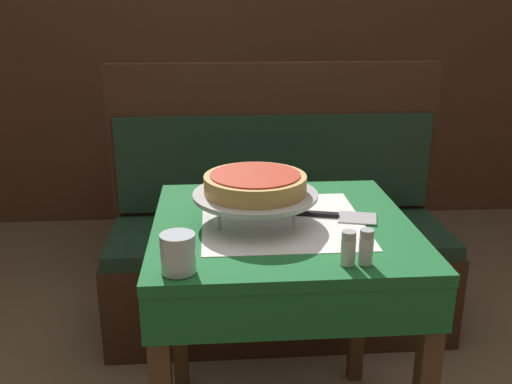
{
  "coord_description": "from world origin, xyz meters",
  "views": [
    {
      "loc": [
        -0.18,
        -1.46,
        1.35
      ],
      "look_at": [
        -0.08,
        -0.03,
        0.86
      ],
      "focal_mm": 40.0,
      "sensor_mm": 36.0,
      "label": 1
    }
  ],
  "objects_px": {
    "dining_table_front": "(282,255)",
    "pizza_server": "(331,216)",
    "booth_bench": "(278,254)",
    "deep_dish_pizza": "(255,183)",
    "pizza_pan_stand": "(255,196)",
    "pepper_shaker": "(366,247)",
    "dining_table_rear": "(207,138)",
    "salt_shaker": "(348,248)",
    "condiment_caddy": "(212,107)",
    "water_glass_near": "(178,253)"
  },
  "relations": [
    {
      "from": "deep_dish_pizza",
      "to": "dining_table_front",
      "type": "bearing_deg",
      "value": -1.3
    },
    {
      "from": "water_glass_near",
      "to": "salt_shaker",
      "type": "xyz_separation_m",
      "value": [
        0.39,
        0.01,
        -0.01
      ]
    },
    {
      "from": "deep_dish_pizza",
      "to": "pizza_server",
      "type": "relative_size",
      "value": 0.99
    },
    {
      "from": "booth_bench",
      "to": "pizza_pan_stand",
      "type": "height_order",
      "value": "booth_bench"
    },
    {
      "from": "booth_bench",
      "to": "pizza_server",
      "type": "bearing_deg",
      "value": -85.19
    },
    {
      "from": "booth_bench",
      "to": "pizza_server",
      "type": "height_order",
      "value": "booth_bench"
    },
    {
      "from": "dining_table_front",
      "to": "water_glass_near",
      "type": "relative_size",
      "value": 8.48
    },
    {
      "from": "booth_bench",
      "to": "deep_dish_pizza",
      "type": "distance_m",
      "value": 0.95
    },
    {
      "from": "dining_table_rear",
      "to": "pizza_server",
      "type": "xyz_separation_m",
      "value": [
        0.36,
        -1.49,
        0.12
      ]
    },
    {
      "from": "dining_table_rear",
      "to": "deep_dish_pizza",
      "type": "relative_size",
      "value": 2.77
    },
    {
      "from": "dining_table_front",
      "to": "pizza_server",
      "type": "bearing_deg",
      "value": 7.54
    },
    {
      "from": "dining_table_front",
      "to": "deep_dish_pizza",
      "type": "relative_size",
      "value": 2.76
    },
    {
      "from": "dining_table_rear",
      "to": "booth_bench",
      "type": "xyz_separation_m",
      "value": [
        0.3,
        -0.75,
        -0.34
      ]
    },
    {
      "from": "deep_dish_pizza",
      "to": "salt_shaker",
      "type": "distance_m",
      "value": 0.35
    },
    {
      "from": "dining_table_front",
      "to": "booth_bench",
      "type": "distance_m",
      "value": 0.84
    },
    {
      "from": "condiment_caddy",
      "to": "pepper_shaker",
      "type": "bearing_deg",
      "value": -79.23
    },
    {
      "from": "dining_table_rear",
      "to": "pepper_shaker",
      "type": "distance_m",
      "value": 1.84
    },
    {
      "from": "salt_shaker",
      "to": "condiment_caddy",
      "type": "distance_m",
      "value": 1.86
    },
    {
      "from": "pizza_server",
      "to": "pepper_shaker",
      "type": "height_order",
      "value": "pepper_shaker"
    },
    {
      "from": "pepper_shaker",
      "to": "condiment_caddy",
      "type": "xyz_separation_m",
      "value": [
        -0.35,
        1.83,
        0.0
      ]
    },
    {
      "from": "booth_bench",
      "to": "pepper_shaker",
      "type": "relative_size",
      "value": 16.74
    },
    {
      "from": "dining_table_rear",
      "to": "water_glass_near",
      "type": "bearing_deg",
      "value": -91.62
    },
    {
      "from": "pepper_shaker",
      "to": "salt_shaker",
      "type": "bearing_deg",
      "value": 180.0
    },
    {
      "from": "booth_bench",
      "to": "pizza_pan_stand",
      "type": "relative_size",
      "value": 4.15
    },
    {
      "from": "dining_table_rear",
      "to": "condiment_caddy",
      "type": "distance_m",
      "value": 0.17
    },
    {
      "from": "pizza_server",
      "to": "pepper_shaker",
      "type": "bearing_deg",
      "value": -86.62
    },
    {
      "from": "booth_bench",
      "to": "salt_shaker",
      "type": "relative_size",
      "value": 17.3
    },
    {
      "from": "booth_bench",
      "to": "deep_dish_pizza",
      "type": "bearing_deg",
      "value": -101.53
    },
    {
      "from": "booth_bench",
      "to": "pizza_pan_stand",
      "type": "xyz_separation_m",
      "value": [
        -0.15,
        -0.76,
        0.52
      ]
    },
    {
      "from": "dining_table_rear",
      "to": "water_glass_near",
      "type": "xyz_separation_m",
      "value": [
        -0.05,
        -1.8,
        0.16
      ]
    },
    {
      "from": "pizza_server",
      "to": "pepper_shaker",
      "type": "xyz_separation_m",
      "value": [
        0.02,
        -0.3,
        0.04
      ]
    },
    {
      "from": "deep_dish_pizza",
      "to": "pizza_server",
      "type": "xyz_separation_m",
      "value": [
        0.22,
        0.02,
        -0.11
      ]
    },
    {
      "from": "booth_bench",
      "to": "pizza_server",
      "type": "distance_m",
      "value": 0.87
    },
    {
      "from": "deep_dish_pizza",
      "to": "condiment_caddy",
      "type": "xyz_separation_m",
      "value": [
        -0.11,
        1.55,
        -0.07
      ]
    },
    {
      "from": "salt_shaker",
      "to": "dining_table_rear",
      "type": "bearing_deg",
      "value": 100.63
    },
    {
      "from": "pizza_pan_stand",
      "to": "condiment_caddy",
      "type": "relative_size",
      "value": 2.37
    },
    {
      "from": "pizza_pan_stand",
      "to": "water_glass_near",
      "type": "distance_m",
      "value": 0.36
    },
    {
      "from": "dining_table_rear",
      "to": "condiment_caddy",
      "type": "xyz_separation_m",
      "value": [
        0.03,
        0.04,
        0.16
      ]
    },
    {
      "from": "pizza_server",
      "to": "water_glass_near",
      "type": "height_order",
      "value": "water_glass_near"
    },
    {
      "from": "pepper_shaker",
      "to": "dining_table_front",
      "type": "bearing_deg",
      "value": 119.13
    },
    {
      "from": "deep_dish_pizza",
      "to": "pepper_shaker",
      "type": "bearing_deg",
      "value": -50.81
    },
    {
      "from": "booth_bench",
      "to": "salt_shaker",
      "type": "xyz_separation_m",
      "value": [
        0.04,
        -1.04,
        0.49
      ]
    },
    {
      "from": "booth_bench",
      "to": "deep_dish_pizza",
      "type": "height_order",
      "value": "booth_bench"
    },
    {
      "from": "pizza_server",
      "to": "pepper_shaker",
      "type": "relative_size",
      "value": 3.33
    },
    {
      "from": "pepper_shaker",
      "to": "condiment_caddy",
      "type": "height_order",
      "value": "condiment_caddy"
    },
    {
      "from": "salt_shaker",
      "to": "pepper_shaker",
      "type": "bearing_deg",
      "value": 0.0
    },
    {
      "from": "dining_table_rear",
      "to": "pizza_server",
      "type": "relative_size",
      "value": 2.74
    },
    {
      "from": "dining_table_front",
      "to": "salt_shaker",
      "type": "bearing_deg",
      "value": -67.59
    },
    {
      "from": "pizza_pan_stand",
      "to": "pepper_shaker",
      "type": "xyz_separation_m",
      "value": [
        0.23,
        -0.29,
        -0.03
      ]
    },
    {
      "from": "dining_table_front",
      "to": "pizza_server",
      "type": "distance_m",
      "value": 0.18
    }
  ]
}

